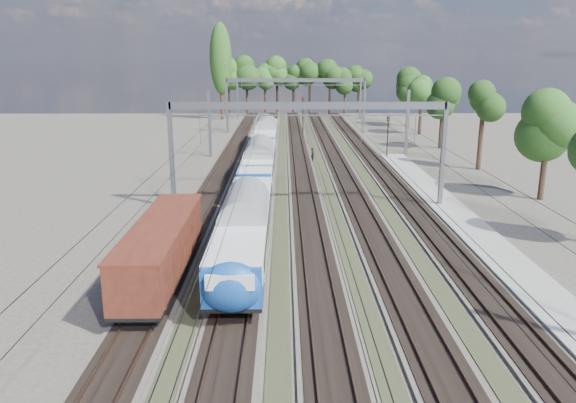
{
  "coord_description": "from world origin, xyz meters",
  "views": [
    {
      "loc": [
        -2.01,
        -16.85,
        12.78
      ],
      "look_at": [
        -1.72,
        21.21,
        2.8
      ],
      "focal_mm": 35.0,
      "sensor_mm": 36.0,
      "label": 1
    }
  ],
  "objects_px": {
    "freight_boxcar": "(162,247)",
    "signal_far": "(388,132)",
    "emu_train": "(259,159)",
    "signal_near": "(303,111)",
    "worker": "(313,155)"
  },
  "relations": [
    {
      "from": "emu_train",
      "to": "worker",
      "type": "relative_size",
      "value": 38.13
    },
    {
      "from": "freight_boxcar",
      "to": "worker",
      "type": "relative_size",
      "value": 8.01
    },
    {
      "from": "emu_train",
      "to": "signal_near",
      "type": "distance_m",
      "value": 36.63
    },
    {
      "from": "emu_train",
      "to": "signal_far",
      "type": "xyz_separation_m",
      "value": [
        15.56,
        14.57,
        0.82
      ]
    },
    {
      "from": "freight_boxcar",
      "to": "signal_far",
      "type": "xyz_separation_m",
      "value": [
        20.06,
        39.76,
        1.31
      ]
    },
    {
      "from": "freight_boxcar",
      "to": "signal_near",
      "type": "bearing_deg",
      "value": 80.63
    },
    {
      "from": "emu_train",
      "to": "signal_near",
      "type": "xyz_separation_m",
      "value": [
        5.63,
        36.17,
        1.31
      ]
    },
    {
      "from": "freight_boxcar",
      "to": "emu_train",
      "type": "bearing_deg",
      "value": 79.87
    },
    {
      "from": "freight_boxcar",
      "to": "signal_far",
      "type": "bearing_deg",
      "value": 63.23
    },
    {
      "from": "worker",
      "to": "signal_near",
      "type": "height_order",
      "value": "signal_near"
    },
    {
      "from": "signal_near",
      "to": "freight_boxcar",
      "type": "bearing_deg",
      "value": -105.27
    },
    {
      "from": "worker",
      "to": "signal_near",
      "type": "xyz_separation_m",
      "value": [
        -0.43,
        23.39,
        3.07
      ]
    },
    {
      "from": "emu_train",
      "to": "signal_near",
      "type": "height_order",
      "value": "signal_near"
    },
    {
      "from": "emu_train",
      "to": "signal_far",
      "type": "height_order",
      "value": "signal_far"
    },
    {
      "from": "worker",
      "to": "signal_far",
      "type": "relative_size",
      "value": 0.31
    }
  ]
}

